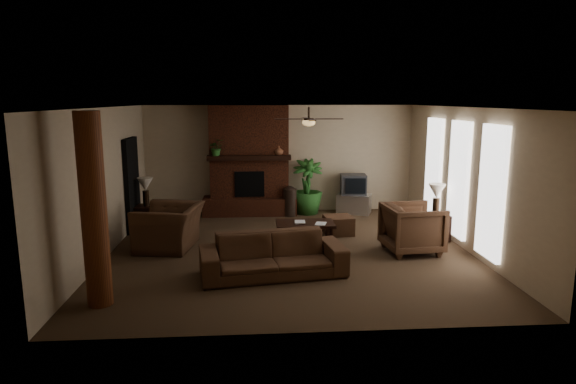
{
  "coord_description": "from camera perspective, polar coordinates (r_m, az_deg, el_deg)",
  "views": [
    {
      "loc": [
        -0.68,
        -9.31,
        2.96
      ],
      "look_at": [
        0.0,
        0.4,
        1.1
      ],
      "focal_mm": 30.54,
      "sensor_mm": 36.0,
      "label": 1
    }
  ],
  "objects": [
    {
      "name": "fireplace",
      "position": [
        12.66,
        -4.52,
        2.59
      ],
      "size": [
        2.4,
        0.7,
        2.8
      ],
      "color": "#572717",
      "rests_on": "ground"
    },
    {
      "name": "windows",
      "position": [
        10.49,
        19.23,
        1.38
      ],
      "size": [
        0.08,
        3.65,
        2.35
      ],
      "color": "white",
      "rests_on": "ground"
    },
    {
      "name": "tv_stand",
      "position": [
        12.95,
        7.68,
        -1.36
      ],
      "size": [
        0.98,
        0.79,
        0.5
      ],
      "primitive_type": "cube",
      "rotation": [
        0.0,
        0.0,
        -0.39
      ],
      "color": "silver",
      "rests_on": "ground"
    },
    {
      "name": "armchair_right",
      "position": [
        9.83,
        14.29,
        -3.86
      ],
      "size": [
        1.04,
        1.1,
        1.05
      ],
      "primitive_type": "imported",
      "rotation": [
        0.0,
        0.0,
        1.66
      ],
      "color": "#4F3422",
      "rests_on": "ground"
    },
    {
      "name": "armchair_left",
      "position": [
        10.08,
        -13.66,
        -3.16
      ],
      "size": [
        1.06,
        1.44,
        1.16
      ],
      "primitive_type": "imported",
      "rotation": [
        0.0,
        0.0,
        -1.73
      ],
      "color": "#4F3422",
      "rests_on": "ground"
    },
    {
      "name": "room_shell",
      "position": [
        9.47,
        0.17,
        1.33
      ],
      "size": [
        7.0,
        7.0,
        7.0
      ],
      "color": "#4D3826",
      "rests_on": "ground"
    },
    {
      "name": "lamp_right",
      "position": [
        10.76,
        16.93,
        -0.15
      ],
      "size": [
        0.43,
        0.43,
        0.65
      ],
      "color": "black",
      "rests_on": "side_table_right"
    },
    {
      "name": "side_table_left",
      "position": [
        11.71,
        -16.09,
        -2.87
      ],
      "size": [
        0.55,
        0.55,
        0.55
      ],
      "primitive_type": "cube",
      "rotation": [
        0.0,
        0.0,
        -0.11
      ],
      "color": "black",
      "rests_on": "ground"
    },
    {
      "name": "sofa",
      "position": [
        8.32,
        -1.77,
        -6.56
      ],
      "size": [
        2.51,
        1.08,
        0.95
      ],
      "primitive_type": "imported",
      "rotation": [
        0.0,
        0.0,
        0.15
      ],
      "color": "#4F3422",
      "rests_on": "ground"
    },
    {
      "name": "floor_vase",
      "position": [
        12.51,
        0.24,
        -0.85
      ],
      "size": [
        0.34,
        0.34,
        0.77
      ],
      "color": "black",
      "rests_on": "ground"
    },
    {
      "name": "mantel_vase",
      "position": [
        12.41,
        -1.06,
        4.84
      ],
      "size": [
        0.28,
        0.29,
        0.22
      ],
      "primitive_type": "imported",
      "rotation": [
        0.0,
        0.0,
        0.33
      ],
      "color": "#92573A",
      "rests_on": "fireplace"
    },
    {
      "name": "book_a",
      "position": [
        10.13,
        0.78,
        -2.8
      ],
      "size": [
        0.22,
        0.04,
        0.29
      ],
      "primitive_type": "imported",
      "rotation": [
        0.0,
        0.0,
        -0.06
      ],
      "color": "#999999",
      "rests_on": "coffee_table"
    },
    {
      "name": "book_b",
      "position": [
        10.03,
        3.23,
        -2.95
      ],
      "size": [
        0.21,
        0.08,
        0.29
      ],
      "primitive_type": "imported",
      "rotation": [
        0.0,
        0.0,
        -0.27
      ],
      "color": "#999999",
      "rests_on": "coffee_table"
    },
    {
      "name": "coffee_table",
      "position": [
        10.21,
        2.01,
        -3.87
      ],
      "size": [
        1.2,
        0.7,
        0.43
      ],
      "color": "black",
      "rests_on": "ground"
    },
    {
      "name": "ceiling_fan",
      "position": [
        9.68,
        2.43,
        8.26
      ],
      "size": [
        1.35,
        1.35,
        0.37
      ],
      "color": "black",
      "rests_on": "ceiling"
    },
    {
      "name": "mantel_plant",
      "position": [
        12.33,
        -8.33,
        4.95
      ],
      "size": [
        0.5,
        0.52,
        0.33
      ],
      "primitive_type": "imported",
      "rotation": [
        0.0,
        0.0,
        0.34
      ],
      "color": "#2C6126",
      "rests_on": "fireplace"
    },
    {
      "name": "lamp_left",
      "position": [
        11.58,
        -16.27,
        0.64
      ],
      "size": [
        0.36,
        0.36,
        0.65
      ],
      "color": "black",
      "rests_on": "side_table_left"
    },
    {
      "name": "side_table_right",
      "position": [
        10.89,
        16.76,
        -3.92
      ],
      "size": [
        0.53,
        0.53,
        0.55
      ],
      "primitive_type": "cube",
      "rotation": [
        0.0,
        0.0,
        0.07
      ],
      "color": "black",
      "rests_on": "ground"
    },
    {
      "name": "ottoman",
      "position": [
        10.94,
        5.87,
        -3.85
      ],
      "size": [
        0.66,
        0.66,
        0.4
      ],
      "primitive_type": "cube",
      "rotation": [
        0.0,
        0.0,
        0.1
      ],
      "color": "#4F3422",
      "rests_on": "ground"
    },
    {
      "name": "tv",
      "position": [
        12.88,
        7.62,
        0.89
      ],
      "size": [
        0.69,
        0.58,
        0.52
      ],
      "color": "#323235",
      "rests_on": "tv_stand"
    },
    {
      "name": "doorway",
      "position": [
        11.61,
        -17.71,
        0.83
      ],
      "size": [
        0.1,
        1.0,
        2.1
      ],
      "primitive_type": "cube",
      "color": "black",
      "rests_on": "ground"
    },
    {
      "name": "floor_plant",
      "position": [
        12.77,
        2.22,
        -0.76
      ],
      "size": [
        0.82,
        1.44,
        0.8
      ],
      "primitive_type": "imported",
      "rotation": [
        0.0,
        0.0,
        0.02
      ],
      "color": "#2C6126",
      "rests_on": "ground"
    },
    {
      "name": "log_column",
      "position": [
        7.44,
        -21.68,
        -2.07
      ],
      "size": [
        0.36,
        0.36,
        2.8
      ],
      "primitive_type": "cylinder",
      "color": "brown",
      "rests_on": "ground"
    }
  ]
}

